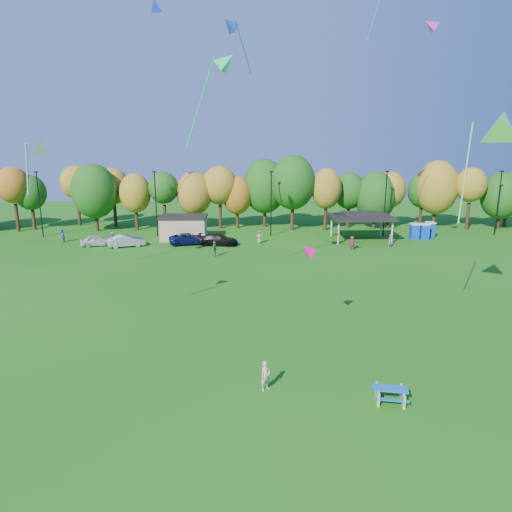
{
  "coord_description": "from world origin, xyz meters",
  "views": [
    {
      "loc": [
        -1.37,
        -23.33,
        12.92
      ],
      "look_at": [
        -0.78,
        6.0,
        5.58
      ],
      "focal_mm": 32.0,
      "sensor_mm": 36.0,
      "label": 1
    }
  ],
  "objects_px": {
    "kite_flyer": "(266,376)",
    "car_a": "(98,240)",
    "car_b": "(126,241)",
    "porta_potties": "(423,231)",
    "car_c": "(189,239)",
    "car_d": "(218,240)",
    "picnic_table": "(390,394)"
  },
  "relations": [
    {
      "from": "car_b",
      "to": "car_d",
      "type": "distance_m",
      "value": 11.61
    },
    {
      "from": "picnic_table",
      "to": "car_c",
      "type": "xyz_separation_m",
      "value": [
        -14.81,
        37.4,
        0.29
      ]
    },
    {
      "from": "car_b",
      "to": "car_a",
      "type": "bearing_deg",
      "value": 62.42
    },
    {
      "from": "kite_flyer",
      "to": "car_d",
      "type": "relative_size",
      "value": 0.32
    },
    {
      "from": "car_a",
      "to": "picnic_table",
      "type": "bearing_deg",
      "value": -160.18
    },
    {
      "from": "kite_flyer",
      "to": "car_d",
      "type": "xyz_separation_m",
      "value": [
        -4.69,
        35.49,
        -0.08
      ]
    },
    {
      "from": "kite_flyer",
      "to": "porta_potties",
      "type": "bearing_deg",
      "value": 24.39
    },
    {
      "from": "porta_potties",
      "to": "picnic_table",
      "type": "xyz_separation_m",
      "value": [
        -16.89,
        -40.33,
        -0.66
      ]
    },
    {
      "from": "picnic_table",
      "to": "car_a",
      "type": "bearing_deg",
      "value": 136.34
    },
    {
      "from": "car_b",
      "to": "car_d",
      "type": "height_order",
      "value": "car_b"
    },
    {
      "from": "kite_flyer",
      "to": "car_d",
      "type": "distance_m",
      "value": 35.8
    },
    {
      "from": "kite_flyer",
      "to": "car_c",
      "type": "bearing_deg",
      "value": 68.32
    },
    {
      "from": "kite_flyer",
      "to": "car_a",
      "type": "height_order",
      "value": "kite_flyer"
    },
    {
      "from": "kite_flyer",
      "to": "car_a",
      "type": "xyz_separation_m",
      "value": [
        -20.11,
        35.42,
        -0.1
      ]
    },
    {
      "from": "porta_potties",
      "to": "kite_flyer",
      "type": "bearing_deg",
      "value": -120.72
    },
    {
      "from": "picnic_table",
      "to": "car_d",
      "type": "bearing_deg",
      "value": 117.25
    },
    {
      "from": "porta_potties",
      "to": "car_c",
      "type": "distance_m",
      "value": 31.84
    },
    {
      "from": "car_a",
      "to": "car_b",
      "type": "bearing_deg",
      "value": -113.63
    },
    {
      "from": "picnic_table",
      "to": "car_b",
      "type": "distance_m",
      "value": 42.65
    },
    {
      "from": "car_b",
      "to": "car_c",
      "type": "bearing_deg",
      "value": -100.84
    },
    {
      "from": "porta_potties",
      "to": "car_d",
      "type": "height_order",
      "value": "porta_potties"
    },
    {
      "from": "car_b",
      "to": "car_c",
      "type": "xyz_separation_m",
      "value": [
        7.81,
        1.25,
        -0.03
      ]
    },
    {
      "from": "car_a",
      "to": "car_d",
      "type": "bearing_deg",
      "value": -105.71
    },
    {
      "from": "picnic_table",
      "to": "kite_flyer",
      "type": "distance_m",
      "value": 6.46
    },
    {
      "from": "porta_potties",
      "to": "car_a",
      "type": "relative_size",
      "value": 0.89
    },
    {
      "from": "porta_potties",
      "to": "car_c",
      "type": "relative_size",
      "value": 0.72
    },
    {
      "from": "porta_potties",
      "to": "car_c",
      "type": "height_order",
      "value": "porta_potties"
    },
    {
      "from": "car_b",
      "to": "car_c",
      "type": "height_order",
      "value": "car_b"
    },
    {
      "from": "kite_flyer",
      "to": "car_d",
      "type": "bearing_deg",
      "value": 62.64
    },
    {
      "from": "porta_potties",
      "to": "car_b",
      "type": "xyz_separation_m",
      "value": [
        -39.51,
        -4.18,
        -0.34
      ]
    },
    {
      "from": "car_b",
      "to": "car_d",
      "type": "xyz_separation_m",
      "value": [
        11.59,
        0.58,
        -0.01
      ]
    },
    {
      "from": "kite_flyer",
      "to": "car_a",
      "type": "relative_size",
      "value": 0.39
    }
  ]
}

